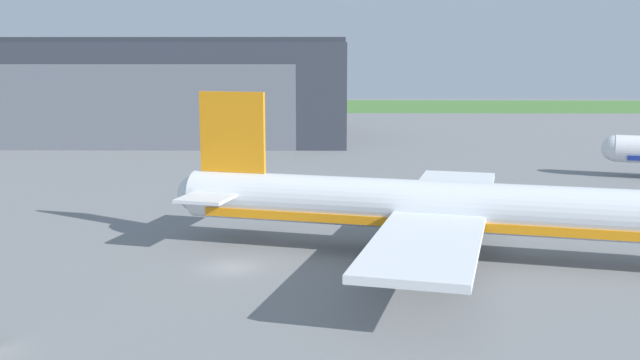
# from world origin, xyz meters

# --- Properties ---
(ground_plane) EXTENTS (440.00, 440.00, 0.00)m
(ground_plane) POSITION_xyz_m (0.00, 0.00, 0.00)
(ground_plane) COLOR slate
(grass_field_strip) EXTENTS (440.00, 56.00, 0.08)m
(grass_field_strip) POSITION_xyz_m (0.00, 179.73, 0.04)
(grass_field_strip) COLOR #4B7E38
(grass_field_strip) RESTS_ON ground_plane
(maintenance_hangar) EXTENTS (73.33, 41.85, 19.77)m
(maintenance_hangar) POSITION_xyz_m (-26.25, 91.22, 9.42)
(maintenance_hangar) COLOR #2D333D
(maintenance_hangar) RESTS_ON ground_plane
(airliner_near_left) EXTENTS (48.16, 40.59, 13.42)m
(airliner_near_left) POSITION_xyz_m (17.85, 3.42, 4.09)
(airliner_near_left) COLOR silver
(airliner_near_left) RESTS_ON ground_plane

